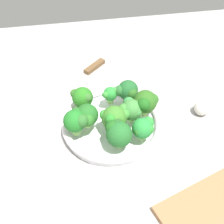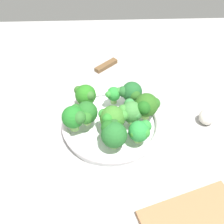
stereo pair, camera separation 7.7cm
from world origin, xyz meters
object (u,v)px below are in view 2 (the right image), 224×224
(broccoli_floret_8, at_px, (74,117))
(knife, at_px, (115,61))
(broccoli_floret_0, at_px, (114,94))
(garlic_bulb, at_px, (207,117))
(broccoli_floret_3, at_px, (131,93))
(broccoli_floret_9, at_px, (86,95))
(broccoli_floret_2, at_px, (113,133))
(broccoli_floret_7, at_px, (147,106))
(broccoli_floret_1, at_px, (131,111))
(broccoli_floret_5, at_px, (140,131))
(bowl, at_px, (112,124))
(broccoli_floret_4, at_px, (112,118))
(broccoli_floret_6, at_px, (86,113))

(broccoli_floret_8, distance_m, knife, 0.39)
(broccoli_floret_0, height_order, garlic_bulb, broccoli_floret_0)
(broccoli_floret_3, relative_size, broccoli_floret_9, 1.01)
(broccoli_floret_2, relative_size, broccoli_floret_7, 0.97)
(broccoli_floret_3, bearing_deg, broccoli_floret_1, 83.66)
(broccoli_floret_5, height_order, broccoli_floret_7, broccoli_floret_7)
(garlic_bulb, bearing_deg, broccoli_floret_0, -12.31)
(bowl, height_order, broccoli_floret_2, broccoli_floret_2)
(broccoli_floret_3, height_order, knife, broccoli_floret_3)
(broccoli_floret_1, bearing_deg, broccoli_floret_4, 25.65)
(bowl, distance_m, garlic_bulb, 0.28)
(broccoli_floret_1, xyz_separation_m, broccoli_floret_3, (-0.01, -0.08, -0.00))
(broccoli_floret_8, bearing_deg, broccoli_floret_6, -150.23)
(broccoli_floret_5, height_order, knife, broccoli_floret_5)
(broccoli_floret_1, distance_m, broccoli_floret_5, 0.07)
(broccoli_floret_6, bearing_deg, broccoli_floret_8, 29.77)
(bowl, xyz_separation_m, broccoli_floret_7, (-0.10, -0.00, 0.06))
(broccoli_floret_4, xyz_separation_m, broccoli_floret_9, (0.07, -0.10, -0.00))
(bowl, height_order, broccoli_floret_6, broccoli_floret_6)
(broccoli_floret_5, bearing_deg, broccoli_floret_2, 6.45)
(broccoli_floret_1, height_order, broccoli_floret_6, broccoli_floret_6)
(bowl, bearing_deg, broccoli_floret_0, -96.45)
(broccoli_floret_1, xyz_separation_m, broccoli_floret_6, (0.12, 0.00, 0.00))
(broccoli_floret_7, distance_m, broccoli_floret_8, 0.20)
(broccoli_floret_8, relative_size, garlic_bulb, 1.60)
(broccoli_floret_2, distance_m, broccoli_floret_6, 0.10)
(knife, bearing_deg, broccoli_floret_6, 74.43)
(bowl, relative_size, broccoli_floret_2, 3.76)
(broccoli_floret_5, height_order, garlic_bulb, broccoli_floret_5)
(broccoli_floret_6, bearing_deg, bowl, -169.33)
(broccoli_floret_4, xyz_separation_m, broccoli_floret_7, (-0.10, -0.04, 0.00))
(broccoli_floret_0, height_order, broccoli_floret_8, broccoli_floret_8)
(bowl, relative_size, broccoli_floret_4, 3.61)
(knife, distance_m, garlic_bulb, 0.41)
(broccoli_floret_7, bearing_deg, knife, -78.02)
(broccoli_floret_1, bearing_deg, broccoli_floret_8, 7.52)
(broccoli_floret_2, bearing_deg, broccoli_floret_1, -123.78)
(broccoli_floret_5, xyz_separation_m, broccoli_floret_6, (0.14, -0.06, 0.01))
(broccoli_floret_1, relative_size, broccoli_floret_5, 1.10)
(garlic_bulb, bearing_deg, broccoli_floret_5, 23.10)
(broccoli_floret_4, bearing_deg, broccoli_floret_1, -154.35)
(broccoli_floret_4, xyz_separation_m, garlic_bulb, (-0.28, -0.05, -0.05))
(broccoli_floret_0, bearing_deg, broccoli_floret_1, 117.85)
(bowl, distance_m, broccoli_floret_1, 0.08)
(broccoli_floret_0, xyz_separation_m, broccoli_floret_7, (-0.09, 0.07, 0.01))
(broccoli_floret_6, xyz_separation_m, broccoli_floret_9, (0.00, -0.08, -0.00))
(broccoli_floret_5, bearing_deg, broccoli_floret_7, -108.04)
(broccoli_floret_2, bearing_deg, bowl, -89.76)
(broccoli_floret_7, height_order, broccoli_floret_9, broccoli_floret_7)
(broccoli_floret_1, distance_m, broccoli_floret_7, 0.05)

